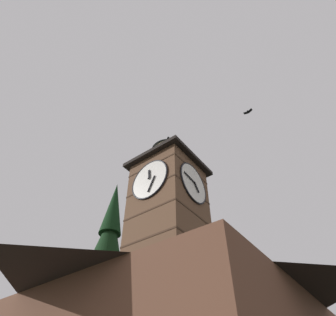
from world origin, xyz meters
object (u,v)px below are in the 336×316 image
Objects in this scene: clock_tower at (169,200)px; flying_bird_high at (168,139)px; flying_bird_low at (248,112)px; pine_tree_behind at (98,310)px; pine_tree_aside at (197,313)px; moon at (90,301)px.

flying_bird_high is at bearing -142.30° from clock_tower.
flying_bird_low is (1.60, 8.32, -3.94)m from flying_bird_high.
flying_bird_low reaches higher than pine_tree_behind.
clock_tower is 8.72m from pine_tree_behind.
flying_bird_low is (6.26, 9.15, 10.18)m from pine_tree_aside.
pine_tree_behind is (-1.92, -7.22, -4.48)m from clock_tower.
flying_bird_low reaches higher than moon.
flying_bird_high is at bearing -100.85° from flying_bird_low.
flying_bird_high reaches higher than flying_bird_low.
pine_tree_behind is 26.50× the size of flying_bird_low.
flying_bird_low is (0.07, 12.89, 10.68)m from pine_tree_behind.
flying_bird_high is at bearing 108.43° from pine_tree_behind.
pine_tree_aside reaches higher than moon.
pine_tree_aside is 9.54× the size of moon.
flying_bird_high is (4.67, 0.83, 14.12)m from pine_tree_aside.
moon is 35.77m from flying_bird_low.
flying_bird_high reaches higher than clock_tower.
moon is at bearing -110.22° from pine_tree_aside.
pine_tree_aside reaches higher than pine_tree_behind.
flying_bird_high is 9.35m from flying_bird_low.
clock_tower is 8.60m from flying_bird_low.
flying_bird_high reaches higher than pine_tree_aside.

